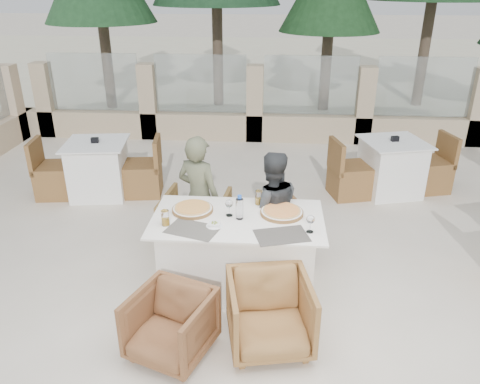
# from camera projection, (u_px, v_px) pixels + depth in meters

# --- Properties ---
(ground) EXTENTS (80.00, 80.00, 0.00)m
(ground) POSITION_uv_depth(u_px,v_px,m) (232.00, 292.00, 4.58)
(ground) COLOR beige
(ground) RESTS_ON ground
(sand_patch) EXTENTS (30.00, 16.00, 0.01)m
(sand_patch) POSITION_uv_depth(u_px,v_px,m) (266.00, 62.00, 17.28)
(sand_patch) COLOR beige
(sand_patch) RESTS_ON ground
(perimeter_wall_far) EXTENTS (10.00, 0.34, 1.60)m
(perimeter_wall_far) POSITION_uv_depth(u_px,v_px,m) (255.00, 98.00, 8.61)
(perimeter_wall_far) COLOR tan
(perimeter_wall_far) RESTS_ON ground
(dining_table) EXTENTS (1.60, 0.90, 0.77)m
(dining_table) POSITION_uv_depth(u_px,v_px,m) (238.00, 253.00, 4.51)
(dining_table) COLOR white
(dining_table) RESTS_ON ground
(placemat_near_left) EXTENTS (0.52, 0.42, 0.00)m
(placemat_near_left) POSITION_uv_depth(u_px,v_px,m) (193.00, 229.00, 4.15)
(placemat_near_left) COLOR #5E5951
(placemat_near_left) RESTS_ON dining_table
(placemat_near_right) EXTENTS (0.52, 0.41, 0.00)m
(placemat_near_right) POSITION_uv_depth(u_px,v_px,m) (282.00, 236.00, 4.05)
(placemat_near_right) COLOR #4F4943
(placemat_near_right) RESTS_ON dining_table
(pizza_left) EXTENTS (0.51, 0.51, 0.05)m
(pizza_left) POSITION_uv_depth(u_px,v_px,m) (193.00, 209.00, 4.47)
(pizza_left) COLOR orange
(pizza_left) RESTS_ON dining_table
(pizza_right) EXTENTS (0.49, 0.49, 0.05)m
(pizza_right) POSITION_uv_depth(u_px,v_px,m) (282.00, 212.00, 4.41)
(pizza_right) COLOR #E0581E
(pizza_right) RESTS_ON dining_table
(water_bottle) EXTENTS (0.08, 0.08, 0.24)m
(water_bottle) POSITION_uv_depth(u_px,v_px,m) (240.00, 207.00, 4.29)
(water_bottle) COLOR #9EB6D0
(water_bottle) RESTS_ON dining_table
(wine_glass_centre) EXTENTS (0.08, 0.08, 0.18)m
(wine_glass_centre) POSITION_uv_depth(u_px,v_px,m) (229.00, 207.00, 4.36)
(wine_glass_centre) COLOR white
(wine_glass_centre) RESTS_ON dining_table
(wine_glass_corner) EXTENTS (0.08, 0.08, 0.18)m
(wine_glass_corner) POSITION_uv_depth(u_px,v_px,m) (310.00, 223.00, 4.07)
(wine_glass_corner) COLOR white
(wine_glass_corner) RESTS_ON dining_table
(beer_glass_left) EXTENTS (0.08, 0.08, 0.14)m
(beer_glass_left) POSITION_uv_depth(u_px,v_px,m) (165.00, 218.00, 4.20)
(beer_glass_left) COLOR gold
(beer_glass_left) RESTS_ON dining_table
(beer_glass_right) EXTENTS (0.09, 0.09, 0.14)m
(beer_glass_right) POSITION_uv_depth(u_px,v_px,m) (259.00, 198.00, 4.59)
(beer_glass_right) COLOR #C0871B
(beer_glass_right) RESTS_ON dining_table
(olive_dish) EXTENTS (0.14, 0.14, 0.04)m
(olive_dish) POSITION_uv_depth(u_px,v_px,m) (214.00, 224.00, 4.20)
(olive_dish) COLOR white
(olive_dish) RESTS_ON dining_table
(armchair_far_left) EXTENTS (0.77, 0.79, 0.65)m
(armchair_far_left) POSITION_uv_depth(u_px,v_px,m) (196.00, 221.00, 5.24)
(armchair_far_left) COLOR olive
(armchair_far_left) RESTS_ON ground
(armchair_far_right) EXTENTS (0.89, 0.90, 0.64)m
(armchair_far_right) POSITION_uv_depth(u_px,v_px,m) (271.00, 232.00, 5.01)
(armchair_far_right) COLOR brown
(armchair_far_right) RESTS_ON ground
(armchair_near_left) EXTENTS (0.78, 0.79, 0.56)m
(armchair_near_left) POSITION_uv_depth(u_px,v_px,m) (171.00, 325.00, 3.73)
(armchair_near_left) COLOR brown
(armchair_near_left) RESTS_ON ground
(armchair_near_right) EXTENTS (0.77, 0.79, 0.62)m
(armchair_near_right) POSITION_uv_depth(u_px,v_px,m) (270.00, 314.00, 3.81)
(armchair_near_right) COLOR olive
(armchair_near_right) RESTS_ON ground
(diner_left) EXTENTS (0.59, 0.51, 1.37)m
(diner_left) POSITION_uv_depth(u_px,v_px,m) (199.00, 198.00, 4.96)
(diner_left) COLOR #595C43
(diner_left) RESTS_ON ground
(diner_right) EXTENTS (0.71, 0.61, 1.28)m
(diner_right) POSITION_uv_depth(u_px,v_px,m) (271.00, 211.00, 4.76)
(diner_right) COLOR #333638
(diner_right) RESTS_ON ground
(bg_table_a) EXTENTS (1.73, 1.03, 0.77)m
(bg_table_a) POSITION_uv_depth(u_px,v_px,m) (99.00, 169.00, 6.52)
(bg_table_a) COLOR white
(bg_table_a) RESTS_ON ground
(bg_table_b) EXTENTS (1.79, 1.20, 0.77)m
(bg_table_b) POSITION_uv_depth(u_px,v_px,m) (391.00, 167.00, 6.58)
(bg_table_b) COLOR white
(bg_table_b) RESTS_ON ground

